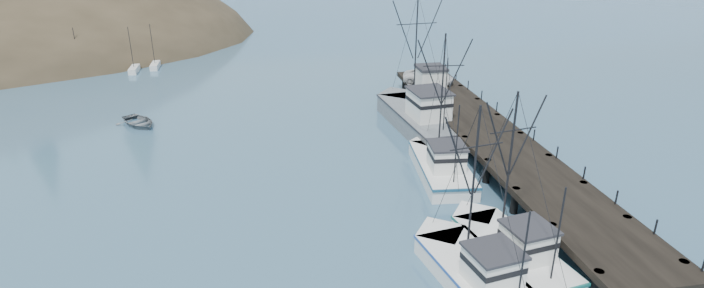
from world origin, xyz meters
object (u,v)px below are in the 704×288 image
trawler_near (510,249)px  trawler_mid (475,272)px  motorboat (139,125)px  work_vessel (419,116)px  pickup_truck (428,77)px  pier (493,138)px  pier_shed (431,79)px  trawler_far (441,165)px

trawler_near → trawler_mid: 3.54m
motorboat → trawler_mid: bearing=-87.0°
work_vessel → trawler_near: bearing=-92.8°
trawler_mid → pickup_truck: size_ratio=1.94×
work_vessel → pickup_truck: size_ratio=2.79×
pier → trawler_near: size_ratio=4.00×
pier → motorboat: bearing=157.2°
trawler_near → pier_shed: (4.03, 28.98, 2.60)m
trawler_near → pickup_truck: trawler_near is taller
work_vessel → pier_shed: (2.89, 5.61, 2.19)m
work_vessel → pickup_truck: work_vessel is taller
trawler_far → trawler_mid: bearing=-101.0°
trawler_near → motorboat: 39.59m
trawler_mid → work_vessel: bearing=80.7°
trawler_far → motorboat: size_ratio=2.37×
work_vessel → motorboat: 28.58m
pickup_truck → pier_shed: bearing=-171.6°
pier_shed → trawler_far: bearing=-104.4°
trawler_mid → motorboat: trawler_mid is taller
work_vessel → pier_shed: size_ratio=5.01×
pier → pickup_truck: pickup_truck is taller
trawler_near → motorboat: bearing=132.7°
pier_shed → motorboat: size_ratio=0.64×
trawler_mid → pickup_truck: 34.77m
motorboat → work_vessel: bearing=-46.1°
pier → trawler_far: 6.43m
trawler_near → pier_shed: 29.37m
work_vessel → pier: bearing=-60.9°
trawler_far → motorboat: bearing=148.3°
pier → motorboat: size_ratio=8.85×
pier → trawler_far: (-5.70, -2.85, -0.87)m
trawler_mid → work_vessel: (4.14, 25.24, 0.41)m
trawler_mid → motorboat: 39.09m
pier_shed → pickup_truck: (0.73, 2.98, -0.62)m
pier → pier_shed: 13.68m
trawler_mid → pickup_truck: trawler_mid is taller
work_vessel → pier_shed: work_vessel is taller
motorboat → trawler_far: bearing=-66.2°
pier → pier_shed: pier_shed is taller
trawler_near → trawler_mid: trawler_near is taller
trawler_mid → trawler_far: bearing=79.0°
work_vessel → pier_shed: 6.68m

